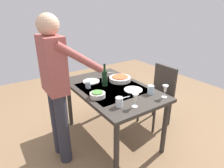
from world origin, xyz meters
name	(u,v)px	position (x,y,z in m)	size (l,w,h in m)	color
ground_plane	(112,136)	(0.00, 0.00, 0.00)	(6.00, 6.00, 0.00)	#846647
dining_table	(112,94)	(0.00, 0.00, 0.68)	(1.37, 0.86, 0.77)	#332D28
chair_near	(159,92)	(-0.08, -0.81, 0.53)	(0.40, 0.40, 0.91)	black
person_server	(57,84)	(0.05, 0.69, 0.96)	(0.42, 0.61, 1.69)	#2D2D38
wine_bottle	(105,78)	(0.11, 0.04, 0.88)	(0.07, 0.07, 0.30)	black
wine_glass_left	(135,98)	(-0.55, 0.08, 0.87)	(0.07, 0.07, 0.15)	white
wine_glass_right	(165,89)	(-0.57, -0.34, 0.87)	(0.07, 0.07, 0.15)	white
water_cup_near_left	(88,85)	(0.17, 0.26, 0.81)	(0.07, 0.07, 0.09)	silver
water_cup_near_right	(151,90)	(-0.41, -0.28, 0.82)	(0.08, 0.08, 0.10)	silver
water_cup_far_left	(119,102)	(-0.45, 0.21, 0.82)	(0.08, 0.08, 0.10)	silver
serving_bowl_pasta	(120,79)	(0.13, -0.22, 0.80)	(0.30, 0.30, 0.07)	silver
side_bowl_salad	(98,95)	(-0.14, 0.29, 0.80)	(0.18, 0.18, 0.07)	silver
dinner_plate_near	(91,81)	(0.33, 0.13, 0.77)	(0.23, 0.23, 0.01)	silver
dinner_plate_far	(133,90)	(-0.22, -0.17, 0.77)	(0.23, 0.23, 0.01)	silver
table_knife	(108,73)	(0.51, -0.28, 0.77)	(0.01, 0.20, 0.01)	silver
table_fork	(123,98)	(-0.32, 0.07, 0.77)	(0.01, 0.18, 0.01)	silver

